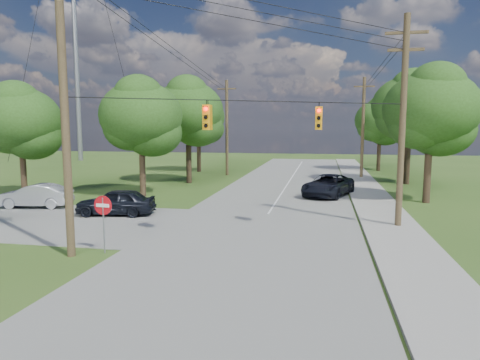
% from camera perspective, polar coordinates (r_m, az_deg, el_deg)
% --- Properties ---
extents(ground, '(140.00, 140.00, 0.00)m').
position_cam_1_polar(ground, '(16.11, -8.12, -11.32)').
color(ground, '#32521B').
rests_on(ground, ground).
extents(main_road, '(10.00, 100.00, 0.03)m').
position_cam_1_polar(main_road, '(20.31, 1.96, -7.36)').
color(main_road, gray).
rests_on(main_road, ground).
extents(sidewalk_east, '(2.60, 100.00, 0.12)m').
position_cam_1_polar(sidewalk_east, '(20.38, 21.08, -7.65)').
color(sidewalk_east, gray).
rests_on(sidewalk_east, ground).
extents(pole_sw, '(2.00, 0.32, 12.00)m').
position_cam_1_polar(pole_sw, '(17.76, -22.44, 10.29)').
color(pole_sw, brown).
rests_on(pole_sw, ground).
extents(pole_ne, '(2.00, 0.32, 10.50)m').
position_cam_1_polar(pole_ne, '(22.76, 20.87, 7.60)').
color(pole_ne, brown).
rests_on(pole_ne, ground).
extents(pole_north_e, '(2.00, 0.32, 10.00)m').
position_cam_1_polar(pole_north_e, '(44.60, 16.06, 6.81)').
color(pole_north_e, brown).
rests_on(pole_north_e, ground).
extents(pole_north_w, '(2.00, 0.32, 10.00)m').
position_cam_1_polar(pole_north_w, '(45.57, -1.76, 7.08)').
color(pole_north_w, brown).
rests_on(pole_north_w, ground).
extents(power_lines, '(13.93, 29.62, 4.93)m').
position_cam_1_polar(power_lines, '(26.55, 3.26, 15.87)').
color(power_lines, black).
rests_on(power_lines, ground).
extents(traffic_signals, '(4.91, 3.27, 1.05)m').
position_cam_1_polar(traffic_signals, '(19.04, 3.42, 8.33)').
color(traffic_signals, orange).
rests_on(traffic_signals, ground).
extents(radio_mast, '(0.70, 0.70, 45.00)m').
position_cam_1_polar(radio_mast, '(73.03, -21.26, 20.34)').
color(radio_mast, gray).
rests_on(radio_mast, ground).
extents(tree_w_near, '(6.00, 6.00, 8.40)m').
position_cam_1_polar(tree_w_near, '(32.23, -13.07, 8.36)').
color(tree_w_near, '#442F22').
rests_on(tree_w_near, ground).
extents(tree_w_mid, '(6.40, 6.40, 9.22)m').
position_cam_1_polar(tree_w_mid, '(39.37, -6.94, 9.16)').
color(tree_w_mid, '#442F22').
rests_on(tree_w_mid, ground).
extents(tree_w_far, '(6.00, 6.00, 8.73)m').
position_cam_1_polar(tree_w_far, '(49.50, -5.56, 8.34)').
color(tree_w_far, '#442F22').
rests_on(tree_w_far, ground).
extents(tree_e_near, '(6.20, 6.20, 8.81)m').
position_cam_1_polar(tree_e_near, '(31.23, 24.10, 8.59)').
color(tree_e_near, '#442F22').
rests_on(tree_e_near, ground).
extents(tree_e_mid, '(6.60, 6.60, 9.64)m').
position_cam_1_polar(tree_e_mid, '(41.15, 21.69, 9.08)').
color(tree_e_mid, '#442F22').
rests_on(tree_e_mid, ground).
extents(tree_e_far, '(5.80, 5.80, 8.32)m').
position_cam_1_polar(tree_e_far, '(52.83, 18.18, 7.58)').
color(tree_e_far, '#442F22').
rests_on(tree_e_far, ground).
extents(tree_cross_n, '(5.60, 5.60, 7.91)m').
position_cam_1_polar(tree_cross_n, '(34.21, -27.24, 7.13)').
color(tree_cross_n, '#442F22').
rests_on(tree_cross_n, ground).
extents(car_cross_dark, '(4.68, 2.43, 1.52)m').
position_cam_1_polar(car_cross_dark, '(25.70, -16.23, -2.82)').
color(car_cross_dark, black).
rests_on(car_cross_dark, cross_road).
extents(car_cross_silver, '(4.68, 2.30, 1.48)m').
position_cam_1_polar(car_cross_silver, '(30.02, -25.68, -1.90)').
color(car_cross_silver, silver).
rests_on(car_cross_silver, cross_road).
extents(car_main_north, '(4.34, 6.21, 1.57)m').
position_cam_1_polar(car_main_north, '(32.28, 11.68, -0.69)').
color(car_main_north, black).
rests_on(car_main_north, main_road).
extents(do_not_enter_sign, '(0.79, 0.10, 2.36)m').
position_cam_1_polar(do_not_enter_sign, '(17.97, -17.78, -4.01)').
color(do_not_enter_sign, gray).
rests_on(do_not_enter_sign, ground).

